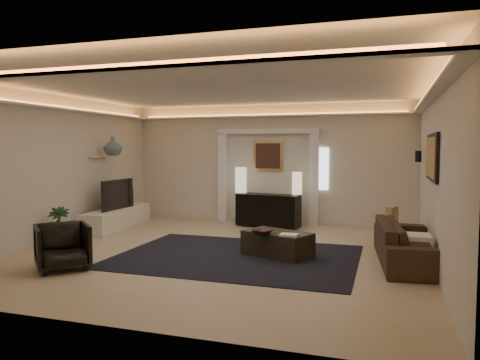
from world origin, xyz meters
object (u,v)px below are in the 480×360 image
(sofa, at_px, (409,243))
(coffee_table, at_px, (277,244))
(console, at_px, (268,210))
(armchair, at_px, (63,247))

(sofa, height_order, coffee_table, sofa)
(console, xyz_separation_m, coffee_table, (0.86, -2.72, -0.20))
(console, distance_m, coffee_table, 2.86)
(coffee_table, bearing_deg, sofa, 26.90)
(console, bearing_deg, sofa, -32.42)
(sofa, distance_m, armchair, 5.39)
(coffee_table, bearing_deg, console, 130.98)
(console, xyz_separation_m, armchair, (-2.05, -4.57, -0.05))
(sofa, height_order, armchair, armchair)
(sofa, relative_size, coffee_table, 2.02)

